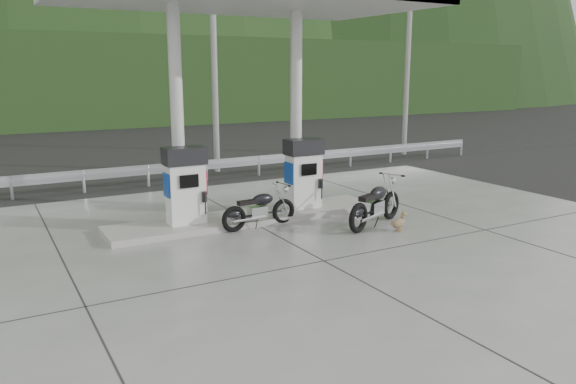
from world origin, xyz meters
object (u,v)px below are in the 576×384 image
motorcycle_right (375,205)px  gas_pump_left (185,186)px  gas_pump_right (304,174)px  duck (398,223)px  motorcycle_left (259,210)px

motorcycle_right → gas_pump_left: bearing=132.2°
gas_pump_right → duck: gas_pump_right is taller
gas_pump_right → duck: (1.04, -2.58, -0.86)m
duck → motorcycle_right: bearing=87.1°
gas_pump_left → gas_pump_right: 3.20m
gas_pump_left → duck: gas_pump_left is taller
motorcycle_right → motorcycle_left: bearing=131.7°
gas_pump_left → gas_pump_right: same height
motorcycle_right → duck: motorcycle_right is taller
gas_pump_right → motorcycle_left: size_ratio=0.97×
gas_pump_left → motorcycle_right: 4.54m
motorcycle_left → motorcycle_right: size_ratio=0.86×
gas_pump_left → motorcycle_left: gas_pump_left is taller
motorcycle_left → duck: bearing=-39.1°
motorcycle_right → duck: (0.16, -0.68, -0.32)m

